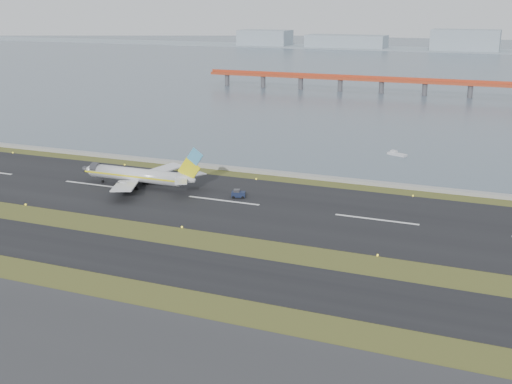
{
  "coord_description": "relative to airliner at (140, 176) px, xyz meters",
  "views": [
    {
      "loc": [
        67.87,
        -114.01,
        49.5
      ],
      "look_at": [
        12.37,
        22.0,
        6.01
      ],
      "focal_mm": 45.0,
      "sensor_mm": 36.0,
      "label": 1
    }
  ],
  "objects": [
    {
      "name": "bay_water",
      "position": [
        26.83,
        427.27,
        -3.46
      ],
      "size": [
        1400.0,
        800.0,
        1.3
      ],
      "primitive_type": "cube",
      "color": "#4A5C6A",
      "rests_on": "ground"
    },
    {
      "name": "seawall",
      "position": [
        26.83,
        27.27,
        -2.96
      ],
      "size": [
        1000.0,
        2.5,
        1.0
      ],
      "primitive_type": "cube",
      "color": "gray",
      "rests_on": "ground"
    },
    {
      "name": "red_pier",
      "position": [
        46.83,
        217.27,
        3.82
      ],
      "size": [
        260.0,
        5.0,
        10.2
      ],
      "color": "#AD3B1D",
      "rests_on": "ground"
    },
    {
      "name": "runway_strip",
      "position": [
        26.83,
        -2.73,
        -3.41
      ],
      "size": [
        1000.0,
        45.0,
        0.1
      ],
      "primitive_type": "cube",
      "color": "black",
      "rests_on": "ground"
    },
    {
      "name": "taxiway_strip",
      "position": [
        26.83,
        -44.73,
        -3.41
      ],
      "size": [
        1000.0,
        18.0,
        0.1
      ],
      "primitive_type": "cube",
      "color": "black",
      "rests_on": "ground"
    },
    {
      "name": "far_shoreline",
      "position": [
        40.45,
        587.27,
        2.61
      ],
      "size": [
        1400.0,
        80.0,
        60.5
      ],
      "color": "#909FAB",
      "rests_on": "ground"
    },
    {
      "name": "ground",
      "position": [
        26.83,
        -32.73,
        -3.46
      ],
      "size": [
        1000.0,
        1000.0,
        0.0
      ],
      "primitive_type": "plane",
      "color": "#3F4A1A",
      "rests_on": "ground"
    },
    {
      "name": "airliner",
      "position": [
        0.0,
        0.0,
        0.0
      ],
      "size": [
        38.52,
        32.89,
        12.8
      ],
      "color": "silver",
      "rests_on": "ground"
    },
    {
      "name": "pushback_tug",
      "position": [
        29.23,
        1.25,
        -2.35
      ],
      "size": [
        4.01,
        3.01,
        2.29
      ],
      "rotation": [
        0.0,
        0.0,
        0.31
      ],
      "color": "#131C36",
      "rests_on": "ground"
    },
    {
      "name": "workboat_near",
      "position": [
        59.06,
        66.17,
        -2.94
      ],
      "size": [
        7.0,
        4.7,
        1.63
      ],
      "rotation": [
        0.0,
        0.0,
        -0.42
      ],
      "color": "silver",
      "rests_on": "ground"
    }
  ]
}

